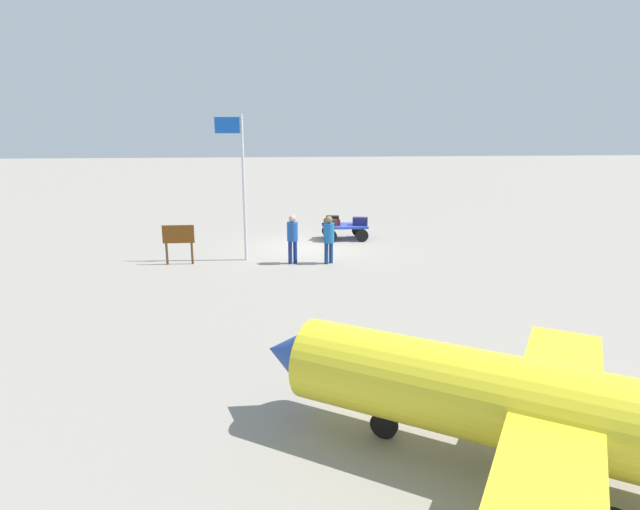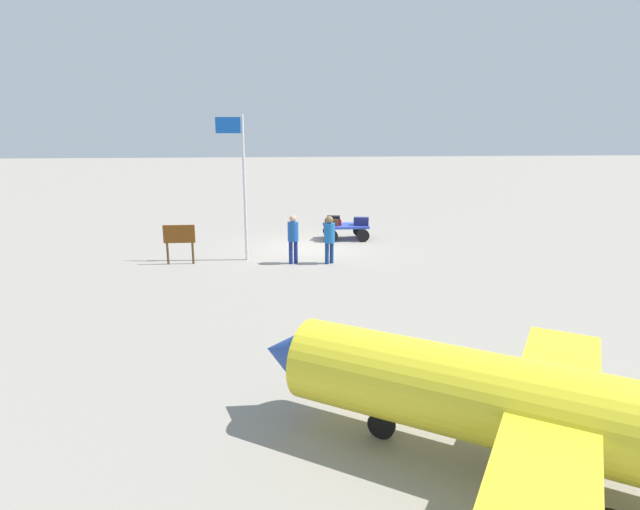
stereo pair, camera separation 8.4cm
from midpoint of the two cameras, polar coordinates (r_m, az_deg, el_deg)
name	(u,v)px [view 1 (the left image)]	position (r m, az deg, el deg)	size (l,w,h in m)	color
ground_plane	(309,248)	(20.79, -1.32, 0.80)	(120.00, 120.00, 0.00)	gray
luggage_cart	(344,229)	(22.26, 2.55, 2.89)	(1.90, 1.26, 0.64)	blue
suitcase_navy	(360,221)	(22.12, 4.30, 3.70)	(0.68, 0.45, 0.33)	#181C51
suitcase_olive	(334,222)	(22.09, 1.47, 3.60)	(0.47, 0.40, 0.24)	maroon
suitcase_maroon	(332,220)	(22.12, 1.26, 3.80)	(0.58, 0.40, 0.39)	black
suitcase_dark	(331,222)	(22.02, 1.07, 3.62)	(0.62, 0.46, 0.29)	#45301A
worker_lead	(329,236)	(18.21, 0.83, 2.14)	(0.51, 0.51, 1.70)	navy
worker_trailing	(292,235)	(18.23, -3.16, 2.21)	(0.51, 0.51, 1.73)	navy
airplane_near	(534,406)	(7.82, 22.06, -15.11)	(7.79, 5.75, 2.92)	yellow
flagpole	(240,176)	(18.61, -8.85, 8.56)	(0.97, 0.18, 5.13)	silver
signboard	(179,238)	(18.79, -15.35, 1.82)	(1.09, 0.08, 1.40)	#4C3319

